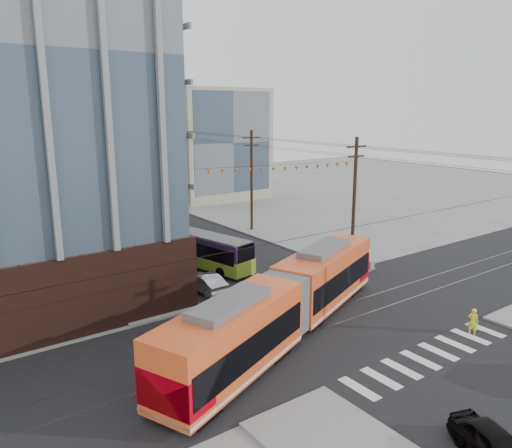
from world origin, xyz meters
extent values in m
plane|color=slate|center=(0.00, 0.00, 0.00)|extent=(160.00, 160.00, 0.00)
cube|color=gray|center=(16.00, 48.00, 8.00)|extent=(14.00, 14.00, 16.00)
cube|color=#8C99A5|center=(18.00, 68.00, 7.00)|extent=(16.00, 16.00, 14.00)
cylinder|color=black|center=(8.50, 56.00, 5.50)|extent=(0.30, 0.30, 11.00)
imported|color=black|center=(-5.20, -9.59, 0.69)|extent=(2.79, 4.35, 1.38)
imported|color=#ABB1B7|center=(-5.07, 12.87, 0.71)|extent=(1.65, 4.34, 1.41)
imported|color=beige|center=(-5.27, 20.19, 0.73)|extent=(2.10, 5.03, 1.45)
imported|color=slate|center=(-4.98, 25.20, 0.58)|extent=(3.11, 4.58, 1.17)
imported|color=#F6F924|center=(4.40, -2.84, 0.83)|extent=(0.55, 0.69, 1.66)
cube|color=slate|center=(8.30, 10.80, 0.41)|extent=(1.64, 4.22, 0.83)
camera|label=1|loc=(-22.45, -17.76, 13.41)|focal=35.00mm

